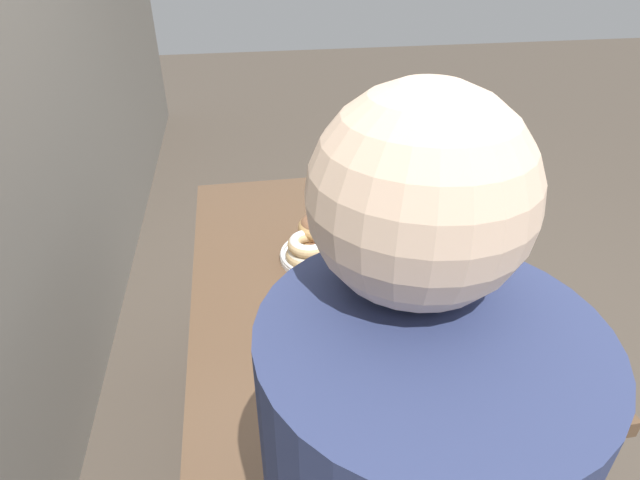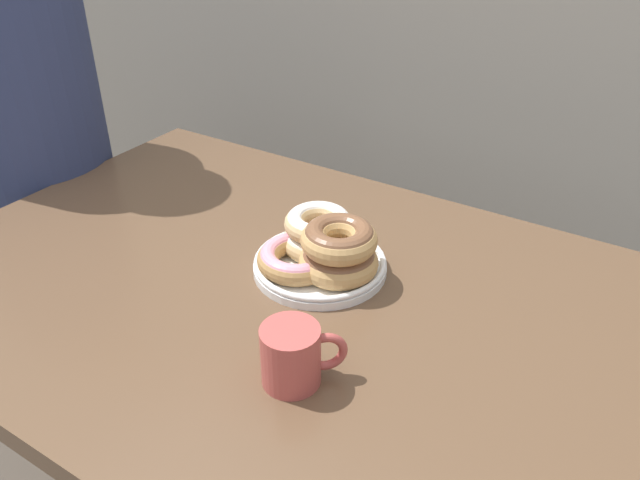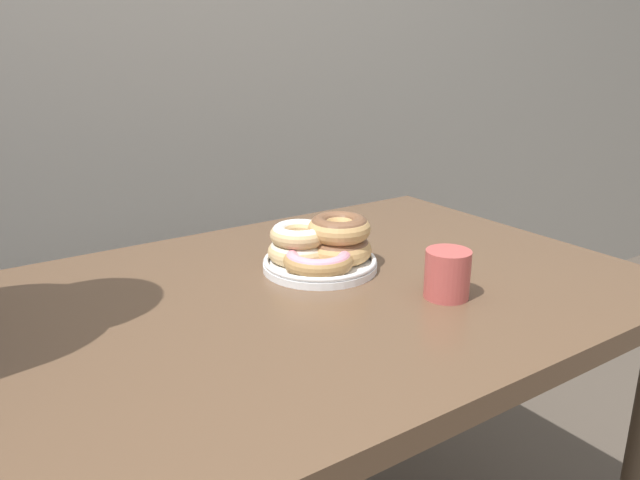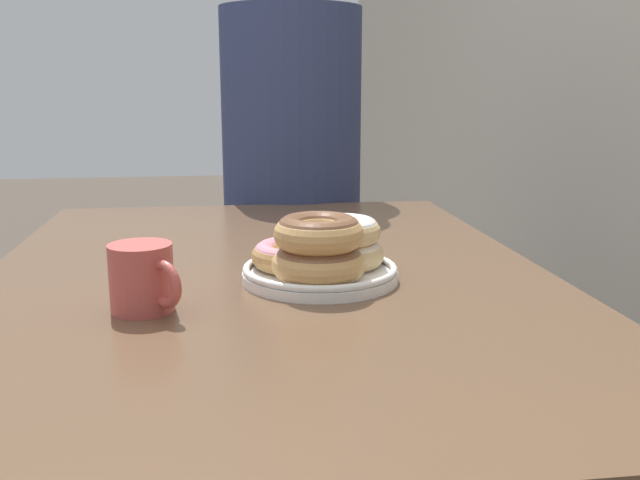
{
  "view_description": "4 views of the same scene",
  "coord_description": "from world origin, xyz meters",
  "px_view_note": "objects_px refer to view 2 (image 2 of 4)",
  "views": [
    {
      "loc": [
        -1.09,
        0.49,
        1.55
      ],
      "look_at": [
        0.05,
        0.28,
        0.83
      ],
      "focal_mm": 28.0,
      "sensor_mm": 36.0,
      "label": 1
    },
    {
      "loc": [
        0.51,
        -0.45,
        1.37
      ],
      "look_at": [
        0.05,
        0.28,
        0.83
      ],
      "focal_mm": 35.0,
      "sensor_mm": 36.0,
      "label": 2
    },
    {
      "loc": [
        -0.59,
        -0.66,
        1.2
      ],
      "look_at": [
        0.05,
        0.28,
        0.83
      ],
      "focal_mm": 35.0,
      "sensor_mm": 36.0,
      "label": 3
    },
    {
      "loc": [
        1.03,
        0.15,
        1.05
      ],
      "look_at": [
        0.05,
        0.28,
        0.83
      ],
      "focal_mm": 40.0,
      "sensor_mm": 36.0,
      "label": 4
    }
  ],
  "objects_px": {
    "donut_plate": "(322,249)",
    "person_figure": "(27,148)",
    "coffee_mug": "(293,355)",
    "dining_table": "(271,319)"
  },
  "relations": [
    {
      "from": "coffee_mug",
      "to": "person_figure",
      "type": "xyz_separation_m",
      "value": [
        -0.93,
        0.27,
        -0.03
      ]
    },
    {
      "from": "dining_table",
      "to": "person_figure",
      "type": "xyz_separation_m",
      "value": [
        -0.77,
        0.11,
        0.1
      ]
    },
    {
      "from": "person_figure",
      "to": "dining_table",
      "type": "bearing_deg",
      "value": -8.17
    },
    {
      "from": "donut_plate",
      "to": "coffee_mug",
      "type": "height_order",
      "value": "donut_plate"
    },
    {
      "from": "person_figure",
      "to": "coffee_mug",
      "type": "bearing_deg",
      "value": -16.41
    },
    {
      "from": "donut_plate",
      "to": "person_figure",
      "type": "bearing_deg",
      "value": 177.43
    },
    {
      "from": "donut_plate",
      "to": "coffee_mug",
      "type": "relative_size",
      "value": 2.28
    },
    {
      "from": "person_figure",
      "to": "donut_plate",
      "type": "bearing_deg",
      "value": -2.57
    },
    {
      "from": "donut_plate",
      "to": "person_figure",
      "type": "height_order",
      "value": "person_figure"
    },
    {
      "from": "dining_table",
      "to": "coffee_mug",
      "type": "xyz_separation_m",
      "value": [
        0.16,
        -0.16,
        0.12
      ]
    }
  ]
}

